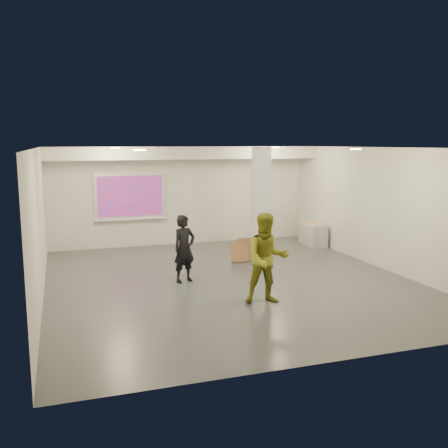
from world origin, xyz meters
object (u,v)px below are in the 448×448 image
object	(u,v)px
projection_screen	(130,197)
credenza	(313,234)
column	(261,204)
man	(267,259)
woman	(184,249)

from	to	relation	value
projection_screen	credenza	world-z (taller)	projection_screen
projection_screen	column	bearing A→B (deg)	-40.56
man	credenza	bearing A→B (deg)	63.47
credenza	woman	world-z (taller)	woman
column	woman	world-z (taller)	column
column	projection_screen	size ratio (longest dim) A/B	1.43
credenza	woman	bearing A→B (deg)	-144.65
column	credenza	bearing A→B (deg)	28.14
credenza	man	xyz separation A→B (m)	(-3.54, -4.70, 0.55)
credenza	man	size ratio (longest dim) A/B	0.65
projection_screen	man	world-z (taller)	projection_screen
woman	man	distance (m)	2.29
projection_screen	woman	world-z (taller)	projection_screen
man	projection_screen	bearing A→B (deg)	116.57
projection_screen	credenza	bearing A→B (deg)	-15.40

